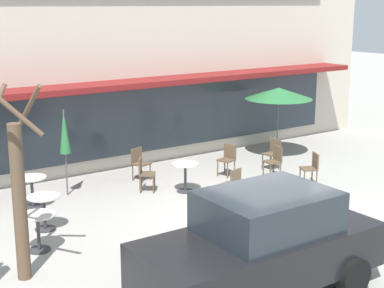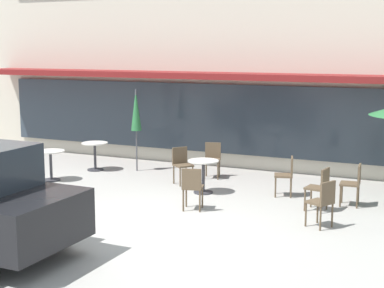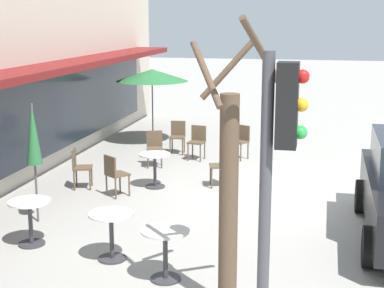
% 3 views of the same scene
% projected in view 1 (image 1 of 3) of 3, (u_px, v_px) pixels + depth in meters
% --- Properties ---
extents(ground_plane, '(80.00, 80.00, 0.00)m').
position_uv_depth(ground_plane, '(263.00, 227.00, 12.82)').
color(ground_plane, '#9E9B93').
extents(building_facade, '(19.43, 9.10, 7.62)m').
position_uv_depth(building_facade, '(69.00, 32.00, 19.88)').
color(building_facade, beige).
rests_on(building_facade, ground).
extents(cafe_table_near_wall, '(0.70, 0.70, 0.76)m').
position_uv_depth(cafe_table_near_wall, '(185.00, 172.00, 15.10)').
color(cafe_table_near_wall, '#333338').
rests_on(cafe_table_near_wall, ground).
extents(cafe_table_streetside, '(0.70, 0.70, 0.76)m').
position_uv_depth(cafe_table_streetside, '(38.00, 226.00, 11.47)').
color(cafe_table_streetside, '#333338').
rests_on(cafe_table_streetside, ground).
extents(cafe_table_by_tree, '(0.70, 0.70, 0.76)m').
position_uv_depth(cafe_table_by_tree, '(44.00, 207.00, 12.55)').
color(cafe_table_by_tree, '#333338').
rests_on(cafe_table_by_tree, ground).
extents(cafe_table_mid_patio, '(0.70, 0.70, 0.76)m').
position_uv_depth(cafe_table_mid_patio, '(32.00, 187.00, 13.92)').
color(cafe_table_mid_patio, '#333338').
rests_on(cafe_table_mid_patio, ground).
extents(patio_umbrella_green_folded, '(0.28, 0.28, 2.20)m').
position_uv_depth(patio_umbrella_green_folded, '(64.00, 132.00, 14.58)').
color(patio_umbrella_green_folded, '#4C4C51').
rests_on(patio_umbrella_green_folded, ground).
extents(patio_umbrella_cream_folded, '(2.10, 2.10, 2.20)m').
position_uv_depth(patio_umbrella_cream_folded, '(279.00, 93.00, 18.29)').
color(patio_umbrella_cream_folded, '#4C4C51').
rests_on(patio_umbrella_cream_folded, ground).
extents(cafe_chair_0, '(0.43, 0.43, 0.89)m').
position_uv_depth(cafe_chair_0, '(273.00, 152.00, 17.18)').
color(cafe_chair_0, brown).
rests_on(cafe_chair_0, ground).
extents(cafe_chair_1, '(0.50, 0.50, 0.89)m').
position_uv_depth(cafe_chair_1, '(228.00, 158.00, 16.53)').
color(cafe_chair_1, brown).
rests_on(cafe_chair_1, ground).
extents(cafe_chair_2, '(0.49, 0.49, 0.89)m').
position_uv_depth(cafe_chair_2, '(139.00, 161.00, 16.12)').
color(cafe_chair_2, brown).
rests_on(cafe_chair_2, ground).
extents(cafe_chair_3, '(0.49, 0.49, 0.89)m').
position_uv_depth(cafe_chair_3, '(232.00, 183.00, 14.17)').
color(cafe_chair_3, brown).
rests_on(cafe_chair_3, ground).
extents(cafe_chair_4, '(0.53, 0.53, 0.89)m').
position_uv_depth(cafe_chair_4, '(311.00, 167.00, 15.62)').
color(cafe_chair_4, brown).
rests_on(cafe_chair_4, ground).
extents(cafe_chair_5, '(0.56, 0.56, 0.89)m').
position_uv_depth(cafe_chair_5, '(144.00, 172.00, 15.13)').
color(cafe_chair_5, brown).
rests_on(cafe_chair_5, ground).
extents(cafe_chair_6, '(0.45, 0.45, 0.89)m').
position_uv_depth(cafe_chair_6, '(274.00, 159.00, 16.33)').
color(cafe_chair_6, brown).
rests_on(cafe_chair_6, ground).
extents(parked_sedan, '(4.22, 2.05, 1.76)m').
position_uv_depth(parked_sedan, '(261.00, 244.00, 9.70)').
color(parked_sedan, black).
rests_on(parked_sedan, ground).
extents(street_tree, '(1.18, 1.25, 3.73)m').
position_uv_depth(street_tree, '(18.00, 192.00, 10.04)').
color(street_tree, brown).
rests_on(street_tree, ground).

